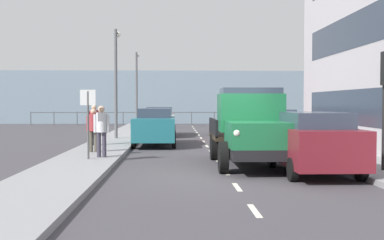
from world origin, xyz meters
TOP-DOWN VIEW (x-y plane):
  - ground_plane at (0.00, -9.33)m, footprint 80.00×80.00m
  - sidewalk_left at (-4.43, -9.33)m, footprint 2.21×41.61m
  - sidewalk_right at (4.43, -9.33)m, footprint 2.21×41.61m
  - road_centreline_markings at (0.00, -8.86)m, footprint 0.12×37.47m
  - sea_horizon at (0.00, -33.14)m, footprint 80.00×0.80m
  - seawall_railing at (-0.00, -29.54)m, footprint 28.08×0.08m
  - truck_vintage_green at (-0.86, -1.93)m, footprint 2.17×5.64m
  - car_maroon_kerbside_near at (-2.38, -0.44)m, footprint 1.93×4.22m
  - car_white_kerbside_1 at (-2.38, -6.48)m, footprint 1.88×4.51m
  - car_red_kerbside_2 at (-2.38, -12.93)m, footprint 1.82×4.18m
  - car_black_kerbside_3 at (-2.38, -18.37)m, footprint 1.91×3.94m
  - car_teal_oppositeside_0 at (2.38, -9.44)m, footprint 1.91×4.59m
  - car_silver_oppositeside_1 at (2.38, -15.87)m, footprint 1.88×4.43m
  - pedestrian_by_lamp at (3.93, -3.48)m, footprint 0.53×0.34m
  - pedestrian_near_railing at (4.47, -5.13)m, footprint 0.53×0.34m
  - pedestrian_in_dark_coat at (4.94, -8.06)m, footprint 0.53×0.34m
  - lamp_post_promenade at (4.49, -12.31)m, footprint 0.32×1.14m
  - lamp_post_far at (4.29, -23.05)m, footprint 0.32×1.14m
  - street_sign at (4.27, -2.92)m, footprint 0.50×0.07m

SIDE VIEW (x-z plane):
  - ground_plane at x=0.00m, z-range 0.00..0.00m
  - road_centreline_markings at x=0.00m, z-range 0.00..0.01m
  - sidewalk_left at x=-4.43m, z-range 0.00..0.15m
  - sidewalk_right at x=4.43m, z-range 0.00..0.15m
  - car_black_kerbside_3 at x=-2.38m, z-range 0.04..1.76m
  - car_red_kerbside_2 at x=-2.38m, z-range 0.04..1.76m
  - car_maroon_kerbside_near at x=-2.38m, z-range 0.04..1.76m
  - car_silver_oppositeside_1 at x=2.38m, z-range 0.04..1.76m
  - car_white_kerbside_1 at x=-2.38m, z-range 0.04..1.76m
  - car_teal_oppositeside_0 at x=2.38m, z-range 0.04..1.76m
  - seawall_railing at x=0.00m, z-range 0.32..1.52m
  - pedestrian_near_railing at x=4.47m, z-range 0.29..1.90m
  - pedestrian_by_lamp at x=3.93m, z-range 0.30..2.03m
  - truck_vintage_green at x=-0.86m, z-range -0.04..2.39m
  - pedestrian_in_dark_coat at x=4.94m, z-range 0.31..2.05m
  - street_sign at x=4.27m, z-range 0.56..2.81m
  - sea_horizon at x=0.00m, z-range 0.00..5.00m
  - lamp_post_far at x=4.29m, z-range 0.74..6.30m
  - lamp_post_promenade at x=4.49m, z-range 0.75..6.35m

